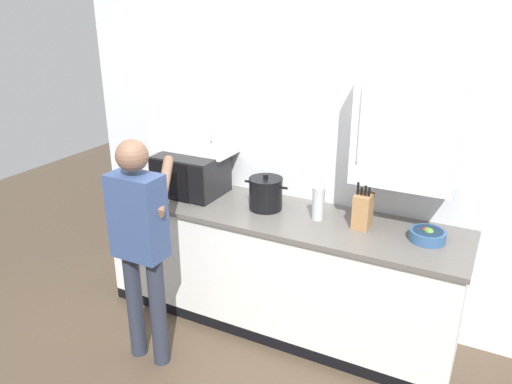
% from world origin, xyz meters
% --- Properties ---
extents(ground_plane, '(9.63, 9.63, 0.00)m').
position_xyz_m(ground_plane, '(0.00, 0.00, 0.00)').
color(ground_plane, '#4C3D2D').
extents(back_wall_tiled, '(3.79, 0.44, 2.81)m').
position_xyz_m(back_wall_tiled, '(0.00, 1.15, 1.46)').
color(back_wall_tiled, silver).
rests_on(back_wall_tiled, ground_plane).
extents(counter_unit, '(2.69, 0.71, 0.92)m').
position_xyz_m(counter_unit, '(0.00, 0.81, 0.46)').
color(counter_unit, white).
rests_on(counter_unit, ground_plane).
extents(microwave_oven, '(0.50, 0.42, 0.32)m').
position_xyz_m(microwave_oven, '(-0.80, 0.85, 1.08)').
color(microwave_oven, black).
rests_on(microwave_oven, counter_unit).
extents(knife_block, '(0.11, 0.15, 0.32)m').
position_xyz_m(knife_block, '(0.61, 0.85, 1.04)').
color(knife_block, '#A37547').
rests_on(knife_block, counter_unit).
extents(fruit_bowl, '(0.23, 0.23, 0.09)m').
position_xyz_m(fruit_bowl, '(1.04, 0.84, 0.96)').
color(fruit_bowl, '#335684').
rests_on(fruit_bowl, counter_unit).
extents(stock_pot, '(0.34, 0.25, 0.27)m').
position_xyz_m(stock_pot, '(-0.11, 0.84, 1.04)').
color(stock_pot, black).
rests_on(stock_pot, counter_unit).
extents(thermos_flask, '(0.09, 0.09, 0.24)m').
position_xyz_m(thermos_flask, '(0.30, 0.84, 1.04)').
color(thermos_flask, '#B7BABF').
rests_on(thermos_flask, counter_unit).
extents(person_figure, '(0.44, 0.63, 1.59)m').
position_xyz_m(person_figure, '(-0.60, 0.01, 0.95)').
color(person_figure, '#282D3D').
rests_on(person_figure, ground_plane).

